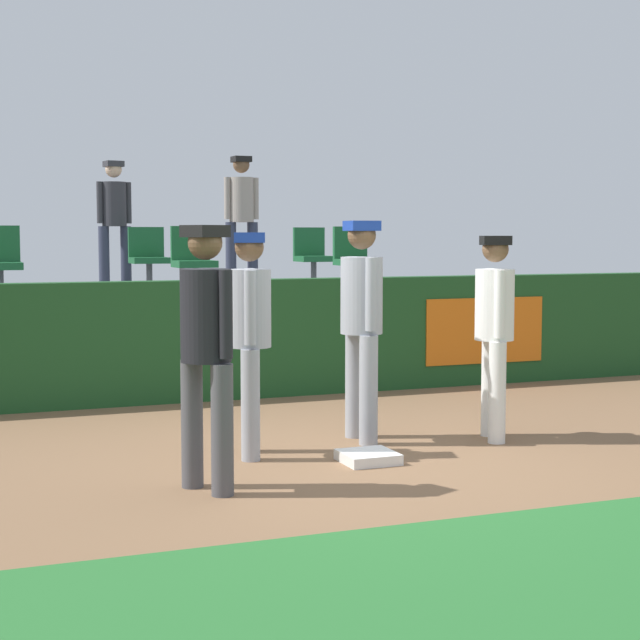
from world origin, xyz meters
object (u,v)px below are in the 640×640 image
seat_front_center (193,258)px  seat_back_right (312,254)px  first_base (368,457)px  seat_back_center (148,255)px  spectator_hooded (242,211)px  player_runner_visitor (361,314)px  spectator_capped (114,215)px  seat_front_right (354,256)px  player_coach_visitor (250,327)px  player_umpire (206,338)px  player_fielder_home (495,322)px

seat_front_center → seat_back_right: size_ratio=1.00×
first_base → seat_back_center: seat_back_center is taller
seat_back_center → spectator_hooded: 1.89m
player_runner_visitor → spectator_capped: bearing=-169.3°
seat_back_right → player_runner_visitor: bearing=-106.9°
player_runner_visitor → seat_front_right: player_runner_visitor is taller
player_runner_visitor → seat_front_right: bearing=160.0°
player_coach_visitor → player_umpire: player_umpire is taller
seat_front_right → spectator_hooded: spectator_hooded is taller
seat_front_right → spectator_hooded: 2.82m
player_runner_visitor → spectator_hooded: spectator_hooded is taller
player_coach_visitor → seat_front_center: 4.21m
player_coach_visitor → player_umpire: size_ratio=0.97×
player_coach_visitor → spectator_hooded: 7.19m
player_coach_visitor → seat_back_right: (2.77, 5.95, 0.44)m
first_base → seat_back_center: 6.64m
player_runner_visitor → seat_back_center: bearing=-171.8°
seat_back_center → spectator_capped: size_ratio=0.48×
seat_front_right → spectator_hooded: bearing=103.4°
seat_back_right → spectator_capped: bearing=168.1°
seat_front_right → seat_back_right: (0.13, 1.80, 0.00)m
player_runner_visitor → seat_front_right: size_ratio=2.18×
seat_front_right → seat_front_center: size_ratio=1.00×
spectator_hooded → seat_front_center: bearing=60.6°
seat_front_right → spectator_capped: bearing=137.1°
spectator_hooded → first_base: bearing=78.7°
player_umpire → spectator_capped: (0.70, 7.43, 0.95)m
spectator_hooded → player_runner_visitor: bearing=79.9°
player_runner_visitor → spectator_capped: size_ratio=1.05×
player_fielder_home → spectator_hooded: size_ratio=0.91×
first_base → seat_back_right: bearing=72.7°
spectator_hooded → spectator_capped: bearing=7.7°
player_fielder_home → seat_front_right: 4.32m
player_coach_visitor → seat_back_center: (0.44, 5.95, 0.44)m
seat_back_center → seat_front_right: 2.84m
seat_front_center → seat_back_right: (2.17, 1.80, -0.00)m
player_fielder_home → seat_front_right: size_ratio=2.03×
player_umpire → seat_front_right: seat_front_right is taller
first_base → spectator_capped: bearing=95.3°
player_coach_visitor → seat_front_right: size_ratio=2.06×
seat_front_right → seat_front_center: 2.05m
seat_back_right → spectator_hooded: bearing=131.2°
player_fielder_home → seat_front_right: (0.55, 4.26, 0.46)m
player_umpire → player_runner_visitor: bearing=101.0°
seat_front_right → player_runner_visitor: bearing=-112.3°
first_base → player_coach_visitor: (-0.76, 0.53, 0.96)m
seat_back_center → spectator_hooded: (1.56, 0.87, 0.61)m
player_fielder_home → spectator_hooded: bearing=-159.9°
player_fielder_home → player_runner_visitor: player_runner_visitor is taller
seat_front_center → spectator_hooded: spectator_hooded is taller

